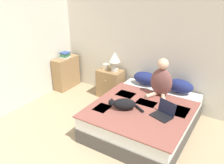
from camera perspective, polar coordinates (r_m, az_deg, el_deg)
wall_back at (r=4.85m, az=10.88°, el=8.74°), size 5.56×0.05×2.55m
wall_side at (r=4.88m, az=-24.58°, el=7.08°), size 0.05×4.60×2.55m
bed at (r=4.29m, az=7.66°, el=-8.28°), size 1.63×1.93×0.49m
pillow_near at (r=4.89m, az=8.06°, el=0.92°), size 0.51×0.29×0.25m
pillow_far at (r=4.68m, az=15.99°, el=-0.93°), size 0.51×0.29×0.25m
person_sitting at (r=4.41m, az=11.80°, el=0.42°), size 0.41×0.40×0.72m
cat_tabby at (r=3.94m, az=2.76°, el=-5.34°), size 0.56×0.37×0.20m
laptop_open at (r=3.87m, az=12.22°, el=-7.35°), size 0.38×0.35×0.23m
nightstand at (r=5.35m, az=-0.38°, el=-0.30°), size 0.55×0.41×0.63m
table_lamp at (r=5.06m, az=0.63°, el=5.70°), size 0.25×0.25×0.43m
tissue_box at (r=5.30m, az=-1.42°, el=3.83°), size 0.12×0.12×0.14m
bookshelf at (r=5.87m, az=-10.93°, el=2.22°), size 0.28×0.67×0.76m
book_stack_top at (r=5.72m, az=-11.22°, el=6.37°), size 0.20×0.25×0.13m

